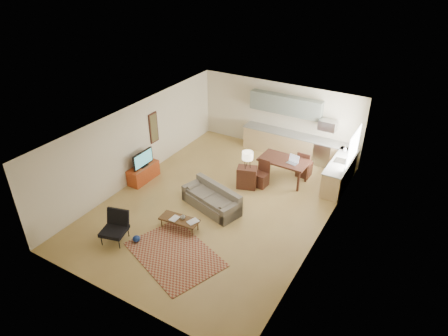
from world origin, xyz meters
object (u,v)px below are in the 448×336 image
Objects in this scene: sofa at (211,198)px; console_table at (247,177)px; coffee_table at (180,224)px; tv_credenza at (143,173)px; armchair at (114,228)px; dining_table at (283,170)px.

sofa is 1.67m from console_table.
console_table is at bearing 72.38° from coffee_table.
sofa is 2.92m from tv_credenza.
sofa is 1.37m from coffee_table.
sofa is at bearing 45.99° from armchair.
armchair is at bearing -138.00° from coffee_table.
coffee_table is at bearing -30.49° from tv_credenza.
armchair is 5.98m from dining_table.
sofa is at bearing 74.14° from coffee_table.
console_table is 0.46× the size of dining_table.
coffee_table is 0.71× the size of dining_table.
coffee_table is 1.36× the size of armchair.
dining_table is (1.28, 2.63, 0.06)m from sofa.
sofa is 2.70× the size of console_table.
coffee_table is at bearing 32.29° from armchair.
tv_credenza is 1.61× the size of console_table.
console_table is (1.87, 4.30, -0.05)m from armchair.
tv_credenza is 4.83m from dining_table.
dining_table is (4.18, 2.41, 0.13)m from tv_credenza.
sofa is at bearing -4.48° from tv_credenza.
console_table is 1.34m from dining_table.
armchair is at bearing -63.80° from tv_credenza.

